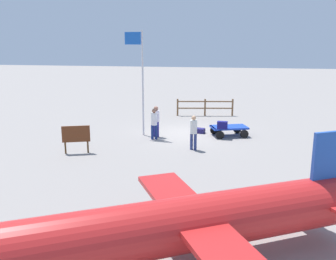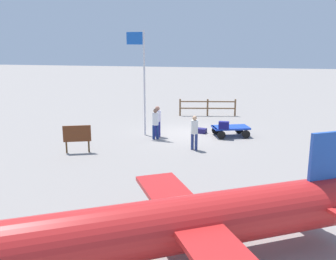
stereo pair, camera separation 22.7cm
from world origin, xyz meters
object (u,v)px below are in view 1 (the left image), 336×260
at_px(luggage_cart, 229,129).
at_px(worker_supervisor, 154,122).
at_px(suitcase_grey, 222,125).
at_px(signboard, 76,135).
at_px(suitcase_maroon, 199,131).
at_px(worker_lead, 194,130).
at_px(airplane_near, 182,224).
at_px(worker_trailing, 156,119).
at_px(flagpole, 140,73).

xyz_separation_m(luggage_cart, worker_supervisor, (3.84, 1.51, 0.53)).
distance_m(suitcase_grey, signboard, 7.62).
bearing_deg(suitcase_grey, suitcase_maroon, -37.86).
height_order(suitcase_grey, worker_lead, worker_lead).
bearing_deg(luggage_cart, airplane_near, 87.65).
relative_size(suitcase_maroon, airplane_near, 0.08).
height_order(suitcase_maroon, signboard, signboard).
height_order(airplane_near, signboard, airplane_near).
distance_m(worker_trailing, airplane_near, 12.14).
bearing_deg(suitcase_maroon, signboard, 44.97).
relative_size(suitcase_maroon, worker_lead, 0.40).
bearing_deg(worker_trailing, flagpole, -13.70).
distance_m(airplane_near, signboard, 10.08).
height_order(luggage_cart, airplane_near, airplane_near).
bearing_deg(suitcase_grey, airplane_near, 89.02).
bearing_deg(flagpole, signboard, 63.26).
bearing_deg(worker_lead, flagpole, -36.07).
relative_size(luggage_cart, worker_supervisor, 1.33).
xyz_separation_m(suitcase_maroon, worker_trailing, (2.21, 1.34, 0.88)).
distance_m(worker_supervisor, flagpole, 2.75).
xyz_separation_m(worker_supervisor, signboard, (2.93, 3.19, -0.10)).
bearing_deg(airplane_near, luggage_cart, -92.35).
bearing_deg(suitcase_maroon, luggage_cart, 166.43).
xyz_separation_m(worker_lead, worker_supervisor, (2.30, -1.56, -0.02)).
distance_m(suitcase_maroon, worker_trailing, 2.73).
distance_m(luggage_cart, worker_trailing, 4.03).
relative_size(airplane_near, signboard, 6.40).
distance_m(worker_trailing, flagpole, 2.56).
xyz_separation_m(flagpole, signboard, (2.00, 3.98, -2.56)).
height_order(luggage_cart, worker_supervisor, worker_supervisor).
xyz_separation_m(worker_supervisor, airplane_near, (-3.32, 11.09, 0.13)).
relative_size(worker_trailing, airplane_near, 0.20).
relative_size(airplane_near, flagpole, 1.47).
bearing_deg(flagpole, luggage_cart, -171.36).
xyz_separation_m(suitcase_grey, worker_supervisor, (3.52, 0.87, 0.20)).
bearing_deg(worker_supervisor, worker_lead, 145.90).
xyz_separation_m(luggage_cart, worker_trailing, (3.87, 0.94, 0.60)).
bearing_deg(airplane_near, suitcase_maroon, -84.99).
distance_m(worker_trailing, signboard, 4.75).
distance_m(suitcase_maroon, worker_lead, 3.57).
bearing_deg(suitcase_grey, flagpole, 1.01).
distance_m(luggage_cart, suitcase_grey, 0.79).
distance_m(worker_lead, flagpole, 4.68).
height_order(suitcase_maroon, worker_supervisor, worker_supervisor).
height_order(luggage_cart, worker_trailing, worker_trailing).
height_order(suitcase_maroon, worker_trailing, worker_trailing).
bearing_deg(worker_supervisor, airplane_near, 106.66).
relative_size(worker_lead, airplane_near, 0.20).
height_order(worker_trailing, signboard, worker_trailing).
distance_m(luggage_cart, worker_supervisor, 4.16).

